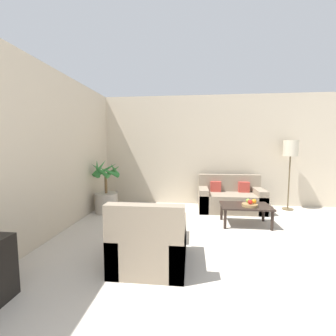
{
  "coord_description": "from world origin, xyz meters",
  "views": [
    {
      "loc": [
        -1.2,
        0.39,
        1.46
      ],
      "look_at": [
        -1.7,
        5.08,
        1.0
      ],
      "focal_mm": 24.0,
      "sensor_mm": 36.0,
      "label": 1
    }
  ],
  "objects_px": {
    "sofa_loveseat": "(230,199)",
    "fruit_bowl": "(250,205)",
    "apple_red": "(250,202)",
    "ottoman": "(160,227)",
    "floor_lamp": "(291,152)",
    "armchair": "(150,243)",
    "orange_fruit": "(254,201)",
    "potted_palm": "(106,194)",
    "apple_green": "(248,201)",
    "coffee_table": "(245,208)"
  },
  "relations": [
    {
      "from": "fruit_bowl",
      "to": "ottoman",
      "type": "bearing_deg",
      "value": -156.01
    },
    {
      "from": "apple_red",
      "to": "ottoman",
      "type": "xyz_separation_m",
      "value": [
        -1.54,
        -0.66,
        -0.28
      ]
    },
    {
      "from": "sofa_loveseat",
      "to": "orange_fruit",
      "type": "relative_size",
      "value": 17.07
    },
    {
      "from": "floor_lamp",
      "to": "fruit_bowl",
      "type": "xyz_separation_m",
      "value": [
        -1.17,
        -1.23,
        -0.94
      ]
    },
    {
      "from": "coffee_table",
      "to": "orange_fruit",
      "type": "xyz_separation_m",
      "value": [
        0.14,
        -0.05,
        0.14
      ]
    },
    {
      "from": "sofa_loveseat",
      "to": "fruit_bowl",
      "type": "xyz_separation_m",
      "value": [
        0.17,
        -1.03,
        0.13
      ]
    },
    {
      "from": "sofa_loveseat",
      "to": "apple_red",
      "type": "distance_m",
      "value": 1.08
    },
    {
      "from": "sofa_loveseat",
      "to": "coffee_table",
      "type": "bearing_deg",
      "value": -82.9
    },
    {
      "from": "sofa_loveseat",
      "to": "floor_lamp",
      "type": "height_order",
      "value": "floor_lamp"
    },
    {
      "from": "floor_lamp",
      "to": "armchair",
      "type": "bearing_deg",
      "value": -134.79
    },
    {
      "from": "potted_palm",
      "to": "apple_green",
      "type": "xyz_separation_m",
      "value": [
        2.92,
        -0.52,
        0.06
      ]
    },
    {
      "from": "sofa_loveseat",
      "to": "fruit_bowl",
      "type": "relative_size",
      "value": 5.15
    },
    {
      "from": "apple_red",
      "to": "sofa_loveseat",
      "type": "bearing_deg",
      "value": 99.06
    },
    {
      "from": "sofa_loveseat",
      "to": "orange_fruit",
      "type": "height_order",
      "value": "sofa_loveseat"
    },
    {
      "from": "armchair",
      "to": "apple_green",
      "type": "bearing_deg",
      "value": 45.89
    },
    {
      "from": "floor_lamp",
      "to": "apple_green",
      "type": "xyz_separation_m",
      "value": [
        -1.18,
        -1.15,
        -0.88
      ]
    },
    {
      "from": "potted_palm",
      "to": "armchair",
      "type": "relative_size",
      "value": 1.38
    },
    {
      "from": "apple_red",
      "to": "apple_green",
      "type": "bearing_deg",
      "value": 94.6
    },
    {
      "from": "floor_lamp",
      "to": "apple_green",
      "type": "bearing_deg",
      "value": -135.7
    },
    {
      "from": "orange_fruit",
      "to": "ottoman",
      "type": "xyz_separation_m",
      "value": [
        -1.63,
        -0.72,
        -0.28
      ]
    },
    {
      "from": "coffee_table",
      "to": "apple_red",
      "type": "height_order",
      "value": "apple_red"
    },
    {
      "from": "floor_lamp",
      "to": "orange_fruit",
      "type": "xyz_separation_m",
      "value": [
        -1.08,
        -1.2,
        -0.87
      ]
    },
    {
      "from": "potted_palm",
      "to": "orange_fruit",
      "type": "height_order",
      "value": "potted_palm"
    },
    {
      "from": "apple_green",
      "to": "ottoman",
      "type": "height_order",
      "value": "apple_green"
    },
    {
      "from": "ottoman",
      "to": "apple_green",
      "type": "bearing_deg",
      "value": 26.61
    },
    {
      "from": "coffee_table",
      "to": "ottoman",
      "type": "height_order",
      "value": "ottoman"
    },
    {
      "from": "orange_fruit",
      "to": "armchair",
      "type": "xyz_separation_m",
      "value": [
        -1.63,
        -1.54,
        -0.19
      ]
    },
    {
      "from": "sofa_loveseat",
      "to": "armchair",
      "type": "bearing_deg",
      "value": -118.59
    },
    {
      "from": "sofa_loveseat",
      "to": "floor_lamp",
      "type": "xyz_separation_m",
      "value": [
        1.34,
        0.2,
        1.07
      ]
    },
    {
      "from": "apple_green",
      "to": "armchair",
      "type": "distance_m",
      "value": 2.22
    },
    {
      "from": "apple_green",
      "to": "orange_fruit",
      "type": "bearing_deg",
      "value": -28.52
    },
    {
      "from": "floor_lamp",
      "to": "orange_fruit",
      "type": "distance_m",
      "value": 1.84
    },
    {
      "from": "orange_fruit",
      "to": "apple_red",
      "type": "bearing_deg",
      "value": -145.64
    },
    {
      "from": "ottoman",
      "to": "sofa_loveseat",
      "type": "bearing_deg",
      "value": 51.25
    },
    {
      "from": "potted_palm",
      "to": "sofa_loveseat",
      "type": "height_order",
      "value": "potted_palm"
    },
    {
      "from": "armchair",
      "to": "ottoman",
      "type": "relative_size",
      "value": 1.49
    },
    {
      "from": "fruit_bowl",
      "to": "orange_fruit",
      "type": "relative_size",
      "value": 3.32
    },
    {
      "from": "floor_lamp",
      "to": "ottoman",
      "type": "xyz_separation_m",
      "value": [
        -2.71,
        -1.92,
        -1.15
      ]
    },
    {
      "from": "potted_palm",
      "to": "coffee_table",
      "type": "xyz_separation_m",
      "value": [
        2.88,
        -0.52,
        -0.07
      ]
    },
    {
      "from": "orange_fruit",
      "to": "armchair",
      "type": "height_order",
      "value": "armchair"
    },
    {
      "from": "potted_palm",
      "to": "coffee_table",
      "type": "distance_m",
      "value": 2.92
    },
    {
      "from": "sofa_loveseat",
      "to": "apple_red",
      "type": "relative_size",
      "value": 17.14
    },
    {
      "from": "potted_palm",
      "to": "armchair",
      "type": "height_order",
      "value": "potted_palm"
    },
    {
      "from": "floor_lamp",
      "to": "coffee_table",
      "type": "distance_m",
      "value": 1.96
    },
    {
      "from": "armchair",
      "to": "ottoman",
      "type": "distance_m",
      "value": 0.82
    },
    {
      "from": "sofa_loveseat",
      "to": "apple_green",
      "type": "distance_m",
      "value": 0.98
    },
    {
      "from": "coffee_table",
      "to": "armchair",
      "type": "bearing_deg",
      "value": -133.27
    },
    {
      "from": "apple_green",
      "to": "coffee_table",
      "type": "bearing_deg",
      "value": 176.84
    },
    {
      "from": "fruit_bowl",
      "to": "orange_fruit",
      "type": "xyz_separation_m",
      "value": [
        0.08,
        0.03,
        0.07
      ]
    },
    {
      "from": "floor_lamp",
      "to": "apple_red",
      "type": "distance_m",
      "value": 1.93
    }
  ]
}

